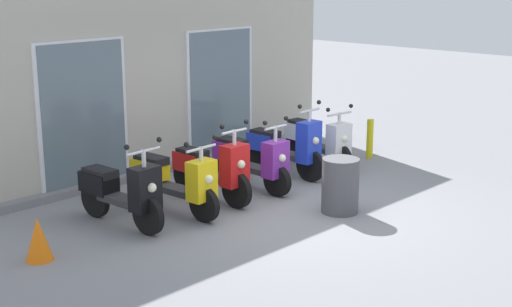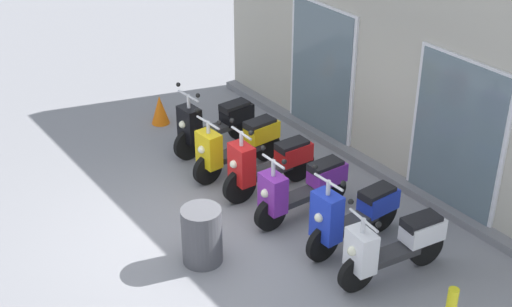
% 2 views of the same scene
% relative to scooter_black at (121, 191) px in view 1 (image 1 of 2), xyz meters
% --- Properties ---
extents(ground_plane, '(40.00, 40.00, 0.00)m').
position_rel_scooter_black_xyz_m(ground_plane, '(2.02, -1.30, -0.48)').
color(ground_plane, gray).
extents(storefront_facade, '(8.03, 0.50, 3.74)m').
position_rel_scooter_black_xyz_m(storefront_facade, '(2.02, 1.87, 1.32)').
color(storefront_facade, '#B2AD9E').
rests_on(storefront_facade, ground_plane).
extents(scooter_black, '(0.60, 1.60, 1.23)m').
position_rel_scooter_black_xyz_m(scooter_black, '(0.00, 0.00, 0.00)').
color(scooter_black, black).
rests_on(scooter_black, ground_plane).
extents(scooter_yellow, '(0.61, 1.65, 1.15)m').
position_rel_scooter_black_xyz_m(scooter_yellow, '(0.82, -0.11, -0.01)').
color(scooter_yellow, black).
rests_on(scooter_yellow, ground_plane).
extents(scooter_red, '(0.54, 1.61, 1.25)m').
position_rel_scooter_black_xyz_m(scooter_red, '(1.57, -0.06, -0.00)').
color(scooter_red, black).
rests_on(scooter_red, ground_plane).
extents(scooter_purple, '(0.53, 1.57, 1.18)m').
position_rel_scooter_black_xyz_m(scooter_purple, '(2.37, -0.08, -0.02)').
color(scooter_purple, black).
rests_on(scooter_purple, ground_plane).
extents(scooter_blue, '(0.56, 1.60, 1.28)m').
position_rel_scooter_black_xyz_m(scooter_blue, '(3.29, 0.02, 0.02)').
color(scooter_blue, black).
rests_on(scooter_blue, ground_plane).
extents(scooter_white, '(0.60, 1.57, 1.14)m').
position_rel_scooter_black_xyz_m(scooter_white, '(4.07, -0.02, 0.00)').
color(scooter_white, black).
rests_on(scooter_white, ground_plane).
extents(trash_bin, '(0.52, 0.52, 0.77)m').
position_rel_scooter_black_xyz_m(trash_bin, '(2.43, -1.74, -0.09)').
color(trash_bin, '#4C4C51').
rests_on(trash_bin, ground_plane).
extents(traffic_cone, '(0.32, 0.32, 0.52)m').
position_rel_scooter_black_xyz_m(traffic_cone, '(-1.37, -0.26, -0.22)').
color(traffic_cone, orange).
rests_on(traffic_cone, ground_plane).
extents(curb_bollard, '(0.12, 0.12, 0.70)m').
position_rel_scooter_black_xyz_m(curb_bollard, '(5.22, -0.29, -0.13)').
color(curb_bollard, yellow).
rests_on(curb_bollard, ground_plane).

